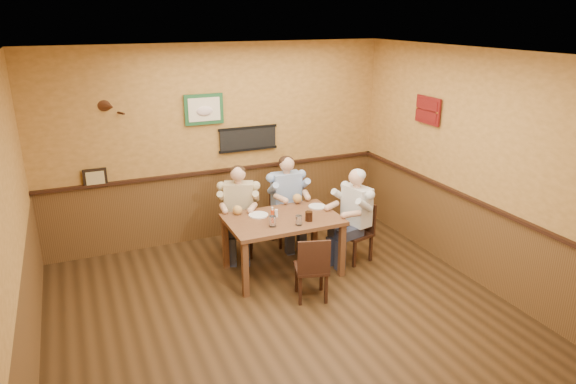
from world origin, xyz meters
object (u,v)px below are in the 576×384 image
(chair_back_left, at_px, (240,227))
(chair_near_side, at_px, (311,267))
(diner_white_elder, at_px, (356,220))
(cola_tumbler, at_px, (309,216))
(pepper_shaker, at_px, (273,215))
(hot_sauce_bottle, at_px, (272,215))
(diner_tan_shirt, at_px, (239,216))
(dining_table, at_px, (283,225))
(chair_right_end, at_px, (355,232))
(water_glass_mid, at_px, (299,220))
(chair_back_right, at_px, (286,216))
(diner_blue_polo, at_px, (286,205))
(salt_shaker, at_px, (276,213))
(water_glass_left, at_px, (273,221))

(chair_back_left, bearing_deg, chair_near_side, -53.69)
(chair_near_side, bearing_deg, diner_white_elder, -130.17)
(cola_tumbler, xyz_separation_m, pepper_shaker, (-0.37, 0.26, -0.02))
(diner_white_elder, xyz_separation_m, hot_sauce_bottle, (-1.18, 0.01, 0.26))
(chair_near_side, height_order, diner_tan_shirt, diner_tan_shirt)
(dining_table, height_order, diner_white_elder, diner_white_elder)
(chair_right_end, relative_size, water_glass_mid, 6.70)
(diner_white_elder, relative_size, hot_sauce_bottle, 6.78)
(chair_back_right, bearing_deg, diner_blue_polo, -178.71)
(diner_tan_shirt, bearing_deg, salt_shaker, -45.69)
(dining_table, distance_m, diner_tan_shirt, 0.79)
(chair_right_end, distance_m, diner_white_elder, 0.17)
(chair_back_left, relative_size, pepper_shaker, 9.89)
(diner_blue_polo, distance_m, salt_shaker, 0.88)
(chair_near_side, xyz_separation_m, diner_blue_polo, (0.33, 1.51, 0.19))
(chair_right_end, xyz_separation_m, diner_white_elder, (0.00, 0.00, 0.17))
(diner_white_elder, relative_size, water_glass_mid, 9.58)
(chair_near_side, relative_size, diner_blue_polo, 0.68)
(diner_tan_shirt, xyz_separation_m, salt_shaker, (0.28, -0.65, 0.23))
(diner_white_elder, bearing_deg, dining_table, -107.62)
(diner_blue_polo, bearing_deg, diner_white_elder, -52.81)
(diner_tan_shirt, bearing_deg, chair_right_end, -9.12)
(cola_tumbler, height_order, hot_sauce_bottle, hot_sauce_bottle)
(pepper_shaker, bearing_deg, water_glass_mid, -58.56)
(hot_sauce_bottle, relative_size, salt_shaker, 1.75)
(diner_blue_polo, distance_m, pepper_shaker, 0.92)
(dining_table, height_order, chair_right_end, chair_right_end)
(dining_table, xyz_separation_m, diner_blue_polo, (0.39, 0.79, -0.07))
(chair_back_right, xyz_separation_m, chair_right_end, (0.63, -0.87, -0.01))
(diner_tan_shirt, height_order, diner_blue_polo, diner_blue_polo)
(chair_back_right, bearing_deg, chair_right_end, -52.81)
(chair_right_end, distance_m, diner_tan_shirt, 1.58)
(dining_table, distance_m, diner_white_elder, 1.02)
(water_glass_mid, relative_size, salt_shaker, 1.24)
(chair_back_left, distance_m, salt_shaker, 0.81)
(diner_tan_shirt, bearing_deg, water_glass_left, -61.46)
(diner_blue_polo, relative_size, salt_shaker, 12.06)
(diner_white_elder, bearing_deg, chair_back_left, -133.38)
(dining_table, height_order, chair_back_right, chair_back_right)
(chair_right_end, relative_size, diner_white_elder, 0.70)
(water_glass_mid, bearing_deg, hot_sauce_bottle, 138.70)
(chair_right_end, distance_m, pepper_shaker, 1.20)
(chair_back_right, bearing_deg, hot_sauce_bottle, -121.49)
(dining_table, xyz_separation_m, salt_shaker, (-0.06, 0.06, 0.14))
(chair_right_end, height_order, diner_blue_polo, diner_blue_polo)
(water_glass_left, height_order, hot_sauce_bottle, hot_sauce_bottle)
(dining_table, relative_size, pepper_shaker, 17.27)
(cola_tumbler, bearing_deg, water_glass_left, 178.46)
(dining_table, distance_m, chair_near_side, 0.76)
(dining_table, height_order, diner_blue_polo, diner_blue_polo)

